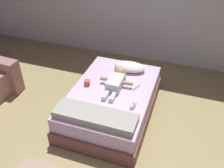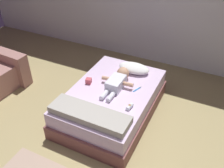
% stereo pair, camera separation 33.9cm
% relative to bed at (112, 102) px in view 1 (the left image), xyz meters
% --- Properties ---
extents(bed, '(1.13, 1.70, 0.43)m').
position_rel_bed_xyz_m(bed, '(0.00, 0.00, 0.00)').
color(bed, brown).
rests_on(bed, ground_plane).
extents(pillow, '(0.48, 0.28, 0.12)m').
position_rel_bed_xyz_m(pillow, '(0.09, 0.58, 0.28)').
color(pillow, white).
rests_on(pillow, bed).
extents(baby, '(0.48, 0.68, 0.19)m').
position_rel_bed_xyz_m(baby, '(0.02, 0.14, 0.29)').
color(baby, silver).
rests_on(baby, bed).
extents(toothbrush, '(0.07, 0.15, 0.02)m').
position_rel_bed_xyz_m(toothbrush, '(0.32, 0.17, 0.23)').
color(toothbrush, '#338DDC').
rests_on(toothbrush, bed).
extents(blanket, '(1.01, 0.31, 0.09)m').
position_rel_bed_xyz_m(blanket, '(-0.00, -0.62, 0.27)').
color(blanket, '#A8A49B').
rests_on(blanket, bed).
extents(toy_block, '(0.09, 0.09, 0.08)m').
position_rel_bed_xyz_m(toy_block, '(-0.37, -0.00, 0.26)').
color(toy_block, '#CC4F58').
rests_on(toy_block, bed).
extents(baby_bottle, '(0.07, 0.12, 0.08)m').
position_rel_bed_xyz_m(baby_bottle, '(0.37, -0.25, 0.25)').
color(baby_bottle, white).
rests_on(baby_bottle, bed).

